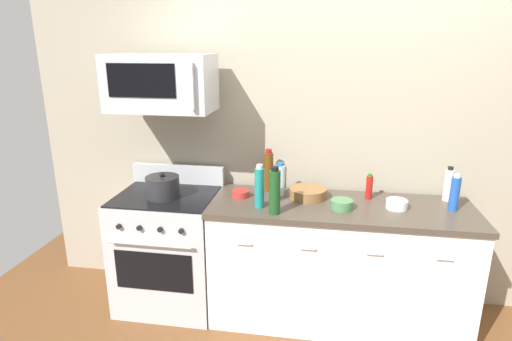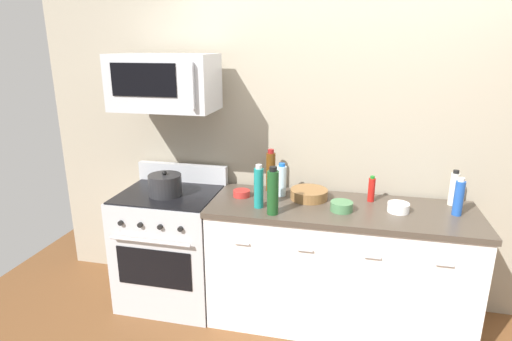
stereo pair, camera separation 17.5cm
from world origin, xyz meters
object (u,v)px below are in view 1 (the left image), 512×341
Objects in this scene: bottle_wine_amber at (269,171)px; bowl_wooden_salad at (308,192)px; bottle_sparkling_teal at (259,187)px; range_oven at (170,248)px; bottle_hot_sauce_red at (369,187)px; bottle_water_clear at (280,180)px; microwave at (161,83)px; bowl_red_small at (240,193)px; bottle_soda_blue at (455,193)px; bowl_white_ceramic at (397,204)px; bottle_vinegar_white at (448,185)px; bowl_green_glaze at (342,204)px; stockpot at (163,187)px; bottle_wine_green at (275,191)px.

bottle_wine_amber is 0.35m from bowl_wooden_salad.
range_oven is at bearing 169.74° from bottle_sparkling_teal.
bottle_wine_amber is (-0.75, 0.06, 0.07)m from bottle_hot_sauce_red.
bottle_wine_amber is at bearing 175.11° from bottle_hot_sauce_red.
bottle_sparkling_teal is at bearing -112.91° from bottle_water_clear.
microwave is at bearing -175.49° from bottle_hot_sauce_red.
bottle_wine_amber is at bearing 16.87° from range_oven.
bowl_red_small is at bearing -136.38° from bottle_wine_amber.
bowl_white_ceramic is at bearing -175.18° from bottle_soda_blue.
bottle_hot_sauce_red reaches higher than bowl_wooden_salad.
microwave reaches higher than bottle_soda_blue.
bottle_soda_blue is at bearing -92.65° from bottle_vinegar_white.
bottle_vinegar_white is 1.32m from bottle_wine_amber.
range_oven is 3.25× the size of bottle_wine_amber.
bottle_wine_amber is 1.20× the size of bowl_wooden_salad.
bottle_vinegar_white is 0.19m from bottle_soda_blue.
range_oven is 7.34× the size of bowl_white_ceramic.
bottle_water_clear is 0.92× the size of bowl_wooden_salad.
bottle_soda_blue reaches higher than range_oven.
bottle_soda_blue reaches higher than bottle_vinegar_white.
stockpot is at bearing 179.20° from bowl_green_glaze.
bottle_wine_green is (0.86, -0.27, -0.67)m from microwave.
microwave reaches higher than bottle_wine_green.
bowl_green_glaze is (0.57, 0.06, -0.11)m from bottle_sparkling_teal.
bottle_wine_green is 1.20× the size of bowl_wooden_salad.
bottle_hot_sauce_red is 0.45m from bowl_wooden_salad.
bottle_vinegar_white is at bearing -0.32° from bottle_wine_amber.
bowl_wooden_salad is at bearing 5.97° from range_oven.
bowl_white_ceramic is at bearing -43.66° from bottle_hot_sauce_red.
bottle_water_clear is at bearing 90.41° from bottle_wine_green.
stockpot reaches higher than bowl_white_ceramic.
range_oven is at bearing 165.00° from bottle_wine_green.
bowl_green_glaze is 1.31m from stockpot.
bottle_hot_sauce_red is at bearing 2.25° from bottle_water_clear.
bottle_soda_blue is 0.79× the size of bottle_wine_amber.
range_oven is at bearing -170.82° from bottle_water_clear.
bowl_wooden_salad is (-0.24, 0.18, 0.01)m from bowl_green_glaze.
bowl_wooden_salad is (-1.00, -0.11, -0.08)m from bottle_vinegar_white.
range_oven reaches higher than bowl_white_ceramic.
bottle_water_clear is 0.30m from bottle_sparkling_teal.
bottle_wine_amber is at bearing 20.51° from stockpot.
bowl_green_glaze is (-0.20, -0.24, -0.06)m from bottle_hot_sauce_red.
bottle_wine_green reaches higher than bottle_vinegar_white.
bottle_wine_amber is (0.75, 0.23, 0.61)m from range_oven.
bottle_wine_green is at bearing -43.97° from bowl_red_small.
bottle_wine_green is (0.00, -0.37, 0.04)m from bottle_water_clear.
stockpot reaches higher than bowl_red_small.
bottle_wine_amber reaches higher than range_oven.
bowl_white_ceramic is 1.14× the size of bowl_red_small.
microwave is 4.87× the size of bowl_green_glaze.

